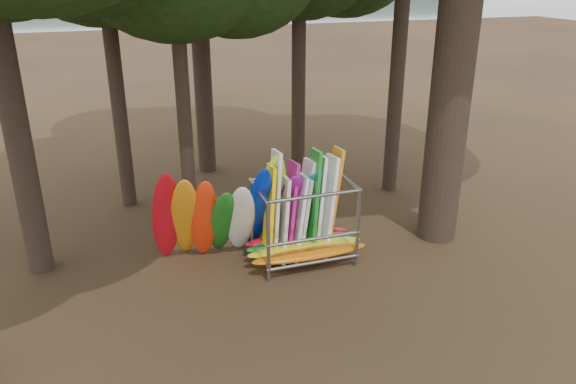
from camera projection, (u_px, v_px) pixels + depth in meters
name	position (u px, v px, depth m)	size (l,w,h in m)	color
ground	(280.00, 268.00, 14.11)	(120.00, 120.00, 0.00)	#47331E
lake	(126.00, 29.00, 66.82)	(160.00, 160.00, 0.00)	gray
kayak_row	(242.00, 213.00, 14.21)	(4.43, 2.19, 2.96)	#B90C18
storage_rack	(303.00, 224.00, 14.18)	(3.08, 1.53, 2.90)	slate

